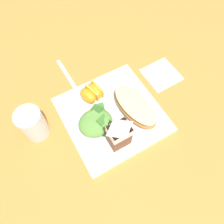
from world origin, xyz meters
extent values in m
plane|color=#C67A33|center=(0.00, 0.00, 0.00)|extent=(3.00, 3.00, 0.00)
cube|color=white|center=(0.00, 0.00, 0.01)|extent=(0.28, 0.28, 0.02)
ellipsoid|color=#A87038|center=(-0.07, 0.02, 0.03)|extent=(0.10, 0.18, 0.03)
ellipsoid|color=maroon|center=(-0.07, 0.02, 0.04)|extent=(0.09, 0.16, 0.01)
ellipsoid|color=#EAD184|center=(-0.07, 0.02, 0.05)|extent=(0.09, 0.17, 0.01)
ellipsoid|color=#5B8E3D|center=(0.06, 0.01, 0.04)|extent=(0.10, 0.09, 0.04)
cube|color=#5B8E3D|center=(0.06, -0.01, 0.05)|extent=(0.03, 0.03, 0.01)
cube|color=#336023|center=(0.04, -0.02, 0.05)|extent=(0.03, 0.04, 0.01)
cube|color=#336023|center=(0.04, 0.04, 0.05)|extent=(0.03, 0.02, 0.01)
cube|color=#3D7028|center=(0.04, 0.02, 0.05)|extent=(0.04, 0.03, 0.02)
cube|color=#3D7028|center=(0.06, 0.02, 0.04)|extent=(0.03, 0.04, 0.01)
cube|color=#336023|center=(0.08, 0.01, 0.05)|extent=(0.02, 0.03, 0.02)
cube|color=#3D7028|center=(0.03, -0.02, 0.05)|extent=(0.03, 0.04, 0.01)
cube|color=brown|center=(0.03, 0.09, 0.06)|extent=(0.06, 0.04, 0.09)
cube|color=white|center=(0.03, 0.09, 0.09)|extent=(0.06, 0.04, 0.03)
pyramid|color=white|center=(0.03, 0.09, 0.12)|extent=(0.06, 0.04, 0.02)
ellipsoid|color=orange|center=(0.01, -0.09, 0.04)|extent=(0.05, 0.07, 0.04)
cube|color=gold|center=(0.00, -0.09, 0.04)|extent=(0.02, 0.06, 0.03)
ellipsoid|color=orange|center=(0.04, -0.08, 0.04)|extent=(0.05, 0.07, 0.04)
cube|color=gold|center=(0.02, -0.09, 0.04)|extent=(0.02, 0.06, 0.03)
cube|color=white|center=(-0.23, -0.05, 0.00)|extent=(0.11, 0.11, 0.00)
cube|color=silver|center=(0.05, -0.20, 0.00)|extent=(0.02, 0.17, 0.01)
cube|color=silver|center=(0.05, -0.12, 0.00)|extent=(0.02, 0.04, 0.01)
cylinder|color=silver|center=(0.22, -0.06, 0.05)|extent=(0.07, 0.07, 0.10)
camera|label=1|loc=(0.15, 0.27, 0.60)|focal=35.30mm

